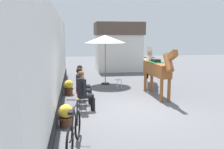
% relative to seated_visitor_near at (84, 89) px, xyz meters
% --- Properties ---
extents(ground_plane, '(40.00, 40.00, 0.00)m').
position_rel_seated_visitor_near_xyz_m(ground_plane, '(1.55, 3.03, -0.78)').
color(ground_plane, '#56565B').
extents(pub_facade_wall, '(0.34, 14.00, 3.40)m').
position_rel_seated_visitor_near_xyz_m(pub_facade_wall, '(-1.00, 1.53, 0.76)').
color(pub_facade_wall, white).
rests_on(pub_facade_wall, ground_plane).
extents(distant_cottage, '(3.40, 2.60, 3.50)m').
position_rel_seated_visitor_near_xyz_m(distant_cottage, '(2.95, 9.82, 1.02)').
color(distant_cottage, silver).
rests_on(distant_cottage, ground_plane).
extents(seated_visitor_near, '(0.61, 0.48, 1.39)m').
position_rel_seated_visitor_near_xyz_m(seated_visitor_near, '(0.00, 0.00, 0.00)').
color(seated_visitor_near, gold).
rests_on(seated_visitor_near, ground_plane).
extents(seated_visitor_middle, '(0.61, 0.48, 1.39)m').
position_rel_seated_visitor_near_xyz_m(seated_visitor_middle, '(-0.03, 0.85, 0.00)').
color(seated_visitor_middle, red).
rests_on(seated_visitor_middle, ground_plane).
extents(seated_visitor_far, '(0.61, 0.49, 1.39)m').
position_rel_seated_visitor_near_xyz_m(seated_visitor_far, '(0.01, 1.66, 0.00)').
color(seated_visitor_far, gold).
rests_on(seated_visitor_far, ground_plane).
extents(saddled_horse_near, '(0.52, 3.00, 2.06)m').
position_rel_seated_visitor_near_xyz_m(saddled_horse_near, '(3.13, 1.62, 0.38)').
color(saddled_horse_near, brown).
rests_on(saddled_horse_near, ground_plane).
extents(saddled_horse_far, '(1.17, 2.90, 2.06)m').
position_rel_seated_visitor_near_xyz_m(saddled_horse_far, '(3.49, 3.97, 0.38)').
color(saddled_horse_far, '#B2A899').
rests_on(saddled_horse_far, ground_plane).
extents(flower_planter_nearest, '(0.43, 0.43, 0.64)m').
position_rel_seated_visitor_near_xyz_m(flower_planter_nearest, '(-0.56, -1.32, -0.44)').
color(flower_planter_nearest, brown).
rests_on(flower_planter_nearest, ground_plane).
extents(flower_planter_farthest, '(0.43, 0.43, 0.64)m').
position_rel_seated_visitor_near_xyz_m(flower_planter_farthest, '(-0.55, 2.56, -0.44)').
color(flower_planter_farthest, brown).
rests_on(flower_planter_farthest, ground_plane).
extents(leaning_bicycle, '(0.50, 1.74, 1.02)m').
position_rel_seated_visitor_near_xyz_m(leaning_bicycle, '(-0.33, -2.73, -0.38)').
color(leaning_bicycle, black).
rests_on(leaning_bicycle, ground_plane).
extents(cafe_parasol, '(2.10, 2.10, 2.58)m').
position_rel_seated_visitor_near_xyz_m(cafe_parasol, '(1.33, 4.66, 1.59)').
color(cafe_parasol, black).
rests_on(cafe_parasol, ground_plane).
extents(spare_stool_white, '(0.32, 0.32, 0.46)m').
position_rel_seated_visitor_near_xyz_m(spare_stool_white, '(1.82, 3.41, -0.38)').
color(spare_stool_white, white).
rests_on(spare_stool_white, ground_plane).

